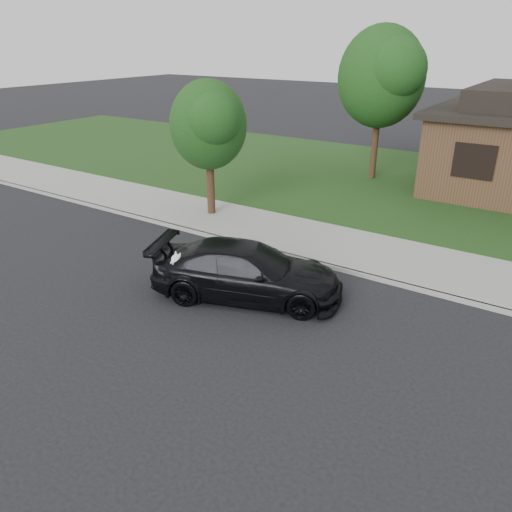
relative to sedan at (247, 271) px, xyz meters
The scene contains 7 objects.
ground 3.20m from the sedan, 16.46° to the right, with size 120.00×120.00×0.00m, color black.
sidewalk 5.13m from the sedan, 53.92° to the left, with size 60.00×3.00×0.12m, color gray.
curb 4.03m from the sedan, 41.09° to the left, with size 60.00×0.12×0.12m, color gray.
lawn 12.49m from the sedan, 76.10° to the left, with size 60.00×13.00×0.13m, color #193814.
sedan is the anchor object (origin of this frame).
tree_0 12.65m from the sedan, 96.36° to the left, with size 3.78×3.60×6.34m.
tree_2 6.61m from the sedan, 136.05° to the left, with size 2.73×2.60×4.59m.
Camera 1 is at (3.27, -8.17, 5.94)m, focal length 35.00 mm.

